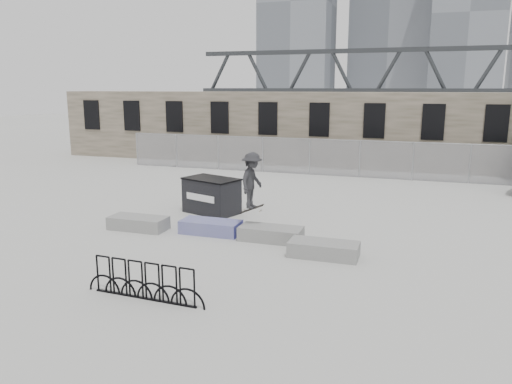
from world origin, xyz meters
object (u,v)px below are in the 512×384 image
planter_center_right (271,233)px  planter_offset (324,249)px  dumpster (212,195)px  bike_rack (144,281)px  planter_center_left (211,226)px  planter_far_left (138,222)px  skateboarder (252,181)px

planter_center_right → planter_offset: (1.90, -1.01, 0.00)m
planter_center_right → dumpster: dumpster is taller
bike_rack → planter_center_left: bearing=97.1°
planter_offset → dumpster: dumpster is taller
planter_center_right → bike_rack: 5.46m
planter_far_left → planter_center_left: size_ratio=1.00×
planter_center_left → dumpster: (-1.08, 2.58, 0.45)m
dumpster → bike_rack: size_ratio=0.76×
planter_center_left → dumpster: 2.83m
planter_far_left → skateboarder: (4.03, 0.35, 1.65)m
planter_center_left → planter_far_left: bearing=-172.6°
planter_far_left → planter_center_right: bearing=2.7°
planter_center_right → skateboarder: size_ratio=1.00×
planter_offset → bike_rack: bearing=-128.5°
dumpster → skateboarder: size_ratio=1.20×
dumpster → planter_far_left: bearing=-97.6°
planter_center_left → planter_offset: same height
planter_far_left → dumpster: dumpster is taller
skateboarder → planter_center_right: bearing=-93.7°
planter_far_left → dumpster: 3.30m
planter_center_right → bike_rack: size_ratio=0.64×
planter_offset → skateboarder: bearing=156.2°
planter_offset → bike_rack: bike_rack is taller
planter_center_right → dumpster: bearing=140.2°
planter_far_left → skateboarder: size_ratio=1.00×
dumpster → planter_center_right: bearing=-20.4°
planter_center_right → planter_offset: same height
planter_far_left → planter_offset: same height
bike_rack → planter_offset: bearing=51.5°
bike_rack → skateboarder: size_ratio=1.57×
dumpster → bike_rack: 8.13m
bike_rack → skateboarder: bearing=81.6°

